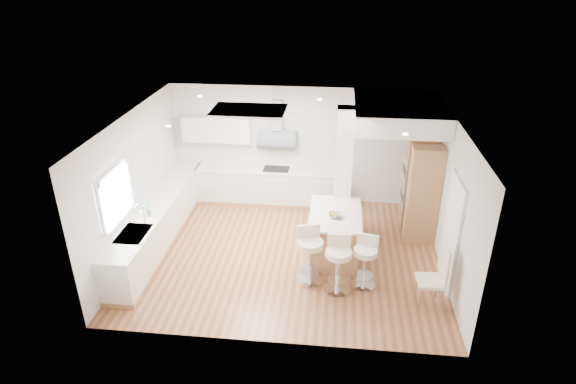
# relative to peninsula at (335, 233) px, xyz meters

# --- Properties ---
(ground) EXTENTS (6.00, 6.00, 0.00)m
(ground) POSITION_rel_peninsula_xyz_m (-0.93, -0.12, -0.47)
(ground) COLOR #9D5F3A
(ground) RESTS_ON ground
(ceiling) EXTENTS (6.00, 5.00, 0.02)m
(ceiling) POSITION_rel_peninsula_xyz_m (-0.93, -0.12, -0.47)
(ceiling) COLOR white
(ceiling) RESTS_ON ground
(wall_back) EXTENTS (6.00, 0.04, 2.80)m
(wall_back) POSITION_rel_peninsula_xyz_m (-0.93, 2.38, 0.93)
(wall_back) COLOR silver
(wall_back) RESTS_ON ground
(wall_left) EXTENTS (0.04, 5.00, 2.80)m
(wall_left) POSITION_rel_peninsula_xyz_m (-3.93, -0.12, 0.93)
(wall_left) COLOR silver
(wall_left) RESTS_ON ground
(wall_right) EXTENTS (0.04, 5.00, 2.80)m
(wall_right) POSITION_rel_peninsula_xyz_m (2.07, -0.12, 0.93)
(wall_right) COLOR silver
(wall_right) RESTS_ON ground
(skylight) EXTENTS (4.10, 2.10, 0.06)m
(skylight) POSITION_rel_peninsula_xyz_m (-1.72, 0.48, 2.30)
(skylight) COLOR white
(skylight) RESTS_ON ground
(window_left) EXTENTS (0.06, 1.28, 1.07)m
(window_left) POSITION_rel_peninsula_xyz_m (-3.89, -1.02, 1.23)
(window_left) COLOR white
(window_left) RESTS_ON ground
(doorway_right) EXTENTS (0.05, 1.00, 2.10)m
(doorway_right) POSITION_rel_peninsula_xyz_m (2.04, -0.72, 0.53)
(doorway_right) COLOR #4A423A
(doorway_right) RESTS_ON ground
(counter_left) EXTENTS (0.63, 4.50, 1.35)m
(counter_left) POSITION_rel_peninsula_xyz_m (-3.63, 0.11, -0.01)
(counter_left) COLOR #B17D4C
(counter_left) RESTS_ON ground
(counter_back) EXTENTS (3.62, 0.63, 2.50)m
(counter_back) POSITION_rel_peninsula_xyz_m (-1.85, 2.10, 0.23)
(counter_back) COLOR #B17D4C
(counter_back) RESTS_ON ground
(pillar) EXTENTS (0.35, 0.35, 2.80)m
(pillar) POSITION_rel_peninsula_xyz_m (0.12, 0.83, 0.93)
(pillar) COLOR white
(pillar) RESTS_ON ground
(soffit) EXTENTS (1.78, 2.20, 0.40)m
(soffit) POSITION_rel_peninsula_xyz_m (1.17, 1.28, 2.13)
(soffit) COLOR white
(soffit) RESTS_ON ground
(oven_column) EXTENTS (0.63, 1.21, 2.10)m
(oven_column) POSITION_rel_peninsula_xyz_m (1.75, 1.11, 0.58)
(oven_column) COLOR #B17D4C
(oven_column) RESTS_ON ground
(peninsula) EXTENTS (1.00, 1.51, 0.99)m
(peninsula) POSITION_rel_peninsula_xyz_m (0.00, 0.00, 0.00)
(peninsula) COLOR #B17D4C
(peninsula) RESTS_ON ground
(bar_stool_a) EXTENTS (0.61, 0.61, 1.09)m
(bar_stool_a) POSITION_rel_peninsula_xyz_m (-0.43, -0.96, 0.15)
(bar_stool_a) COLOR silver
(bar_stool_a) RESTS_ON ground
(bar_stool_b) EXTENTS (0.49, 0.49, 1.07)m
(bar_stool_b) POSITION_rel_peninsula_xyz_m (0.08, -1.19, 0.14)
(bar_stool_b) COLOR silver
(bar_stool_b) RESTS_ON ground
(bar_stool_c) EXTENTS (0.53, 0.53, 0.99)m
(bar_stool_c) POSITION_rel_peninsula_xyz_m (0.56, -1.00, 0.09)
(bar_stool_c) COLOR silver
(bar_stool_c) RESTS_ON ground
(dining_chair) EXTENTS (0.47, 0.47, 1.14)m
(dining_chair) POSITION_rel_peninsula_xyz_m (1.74, -1.40, 0.14)
(dining_chair) COLOR beige
(dining_chair) RESTS_ON ground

